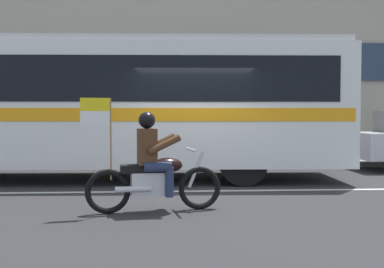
# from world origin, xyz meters

# --- Properties ---
(ground_plane) EXTENTS (60.00, 60.00, 0.00)m
(ground_plane) POSITION_xyz_m (0.00, 0.00, 0.00)
(ground_plane) COLOR #2B2B2D
(sidewalk_curb) EXTENTS (28.00, 3.80, 0.15)m
(sidewalk_curb) POSITION_xyz_m (0.00, 5.10, 0.07)
(sidewalk_curb) COLOR gray
(sidewalk_curb) RESTS_ON ground_plane
(lane_center_stripe) EXTENTS (26.60, 0.14, 0.01)m
(lane_center_stripe) POSITION_xyz_m (0.00, -0.60, 0.00)
(lane_center_stripe) COLOR silver
(lane_center_stripe) RESTS_ON ground_plane
(office_building_facade) EXTENTS (28.00, 0.89, 10.10)m
(office_building_facade) POSITION_xyz_m (0.00, 7.39, 5.06)
(office_building_facade) COLOR gray
(office_building_facade) RESTS_ON ground_plane
(transit_bus) EXTENTS (11.11, 3.01, 3.22)m
(transit_bus) POSITION_xyz_m (-1.97, 1.19, 1.88)
(transit_bus) COLOR white
(transit_bus) RESTS_ON ground_plane
(motorcycle_with_rider) EXTENTS (2.17, 0.73, 1.78)m
(motorcycle_with_rider) POSITION_xyz_m (-0.80, -2.45, 0.67)
(motorcycle_with_rider) COLOR black
(motorcycle_with_rider) RESTS_ON ground_plane
(fire_hydrant) EXTENTS (0.22, 0.30, 0.75)m
(fire_hydrant) POSITION_xyz_m (-2.28, 3.67, 0.52)
(fire_hydrant) COLOR #4C8C3F
(fire_hydrant) RESTS_ON sidewalk_curb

